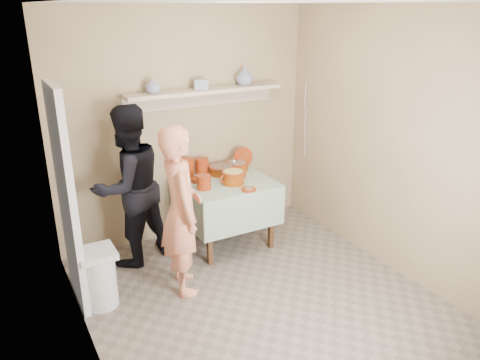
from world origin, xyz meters
TOP-DOWN VIEW (x-y plane):
  - ground at (0.00, 0.00)m, footprint 3.50×3.50m
  - tile_panel at (-1.46, 0.95)m, footprint 0.06×0.70m
  - plate_stack_a at (-0.08, 1.56)m, footprint 0.17×0.17m
  - plate_stack_b at (0.12, 1.58)m, footprint 0.16×0.16m
  - bowl_stack at (-0.07, 1.14)m, footprint 0.15×0.15m
  - empty_bowl at (-0.03, 1.37)m, footprint 0.15×0.15m
  - propped_lid at (0.65, 1.57)m, footprint 0.25×0.06m
  - vase_right at (0.70, 1.64)m, footprint 0.26×0.26m
  - vase_left at (-0.39, 1.63)m, footprint 0.23×0.23m
  - ceramic_box at (0.15, 1.61)m, footprint 0.18×0.15m
  - person_cook at (-0.53, 0.64)m, footprint 0.49×0.65m
  - person_helper at (-0.80, 1.38)m, footprint 0.98×0.87m
  - room_shell at (0.00, 0.00)m, footprint 3.04×3.54m
  - serving_table at (0.25, 1.28)m, footprint 0.97×0.97m
  - cazuela_meat_a at (0.31, 1.47)m, footprint 0.30×0.30m
  - cazuela_meat_b at (0.52, 1.50)m, footprint 0.28×0.28m
  - ladle at (0.49, 1.50)m, footprint 0.08×0.26m
  - cazuela_rice at (0.28, 1.13)m, footprint 0.33×0.25m
  - front_plate at (0.33, 0.88)m, footprint 0.16×0.16m
  - wall_shelf at (0.20, 1.65)m, footprint 1.80×0.25m
  - trash_bin at (-1.31, 0.73)m, footprint 0.32×0.32m
  - electrical_cord at (1.47, 1.48)m, footprint 0.01×0.05m

SIDE VIEW (x-z plane):
  - ground at x=0.00m, z-range 0.00..0.00m
  - trash_bin at x=-1.31m, z-range 0.00..0.56m
  - serving_table at x=0.25m, z-range 0.26..1.02m
  - front_plate at x=0.33m, z-range 0.76..0.78m
  - empty_bowl at x=-0.03m, z-range 0.76..0.81m
  - person_cook at x=-0.53m, z-range 0.00..1.61m
  - cazuela_meat_a at x=0.31m, z-range 0.77..0.87m
  - cazuela_meat_b at x=0.52m, z-range 0.77..0.87m
  - bowl_stack at x=-0.07m, z-range 0.76..0.92m
  - person_helper at x=-0.80m, z-range 0.00..1.69m
  - cazuela_rice at x=0.28m, z-range 0.77..0.92m
  - plate_stack_b at x=0.12m, z-range 0.76..0.95m
  - ladle at x=0.49m, z-range 0.78..0.97m
  - plate_stack_a at x=-0.08m, z-range 0.76..0.98m
  - propped_lid at x=0.65m, z-range 0.76..1.00m
  - tile_panel at x=-1.46m, z-range 0.00..2.00m
  - electrical_cord at x=1.47m, z-range 0.80..1.70m
  - room_shell at x=0.00m, z-range 0.30..2.92m
  - wall_shelf at x=0.20m, z-range 1.57..1.78m
  - ceramic_box at x=0.15m, z-range 1.72..1.83m
  - vase_left at x=-0.39m, z-range 1.72..1.89m
  - vase_right at x=0.70m, z-range 1.72..1.93m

